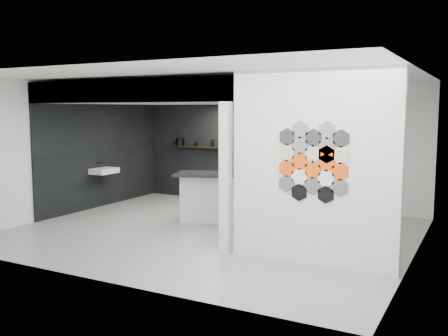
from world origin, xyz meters
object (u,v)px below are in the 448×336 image
at_px(wall_basin, 104,171).
at_px(utensil_cup, 195,144).
at_px(kettle, 270,146).
at_px(partition_panel, 313,168).
at_px(glass_bowl, 278,147).
at_px(stockpot, 180,142).
at_px(glass_vase, 278,147).
at_px(kitchen_island, 223,196).
at_px(bottle_dark, 213,143).

xyz_separation_m(wall_basin, utensil_cup, (1.16, 2.07, 0.51)).
bearing_deg(kettle, wall_basin, -164.17).
height_order(partition_panel, glass_bowl, partition_panel).
distance_m(stockpot, glass_vase, 2.69).
distance_m(kitchen_island, kettle, 2.20).
distance_m(kitchen_island, utensil_cup, 2.87).
bearing_deg(glass_vase, utensil_cup, 180.00).
xyz_separation_m(kitchen_island, glass_vase, (0.36, 2.01, 0.88)).
bearing_deg(bottle_dark, kettle, 0.00).
xyz_separation_m(partition_panel, kitchen_island, (-2.44, 1.85, -0.90)).
distance_m(glass_bowl, glass_vase, 0.02).
height_order(glass_vase, utensil_cup, glass_vase).
distance_m(glass_bowl, utensil_cup, 2.23).
relative_size(glass_bowl, utensil_cup, 1.35).
bearing_deg(glass_bowl, utensil_cup, 180.00).
height_order(partition_panel, wall_basin, partition_panel).
bearing_deg(kettle, glass_bowl, -17.16).
relative_size(wall_basin, utensil_cup, 6.74).
distance_m(kettle, bottle_dark, 1.52).
distance_m(partition_panel, kettle, 4.49).
height_order(partition_panel, utensil_cup, partition_panel).
bearing_deg(bottle_dark, wall_basin, -128.75).
bearing_deg(glass_vase, wall_basin, -148.65).
bearing_deg(partition_panel, wall_basin, 161.77).
relative_size(wall_basin, glass_bowl, 4.98).
distance_m(stockpot, utensil_cup, 0.46).
height_order(kitchen_island, glass_bowl, kitchen_island).
bearing_deg(glass_vase, glass_bowl, 0.00).
distance_m(partition_panel, utensil_cup, 5.78).
xyz_separation_m(stockpot, kettle, (2.48, 0.00, -0.02)).
xyz_separation_m(kettle, utensil_cup, (-2.02, 0.00, -0.03)).
height_order(kitchen_island, glass_vase, kitchen_island).
xyz_separation_m(wall_basin, stockpot, (0.70, 2.07, 0.56)).
height_order(wall_basin, glass_vase, glass_vase).
bearing_deg(kettle, utensil_cup, 162.84).
bearing_deg(partition_panel, bottle_dark, 134.57).
height_order(wall_basin, stockpot, stockpot).
relative_size(wall_basin, glass_vase, 4.90).
bearing_deg(kettle, glass_vase, -17.16).
bearing_deg(partition_panel, utensil_cup, 138.07).
xyz_separation_m(wall_basin, kitchen_island, (3.03, 0.05, -0.35)).
xyz_separation_m(stockpot, bottle_dark, (0.96, 0.00, -0.00)).
distance_m(glass_vase, bottle_dark, 1.73).
distance_m(partition_panel, bottle_dark, 5.43).
relative_size(partition_panel, glass_bowl, 23.24).
bearing_deg(kitchen_island, utensil_cup, 114.13).
relative_size(partition_panel, glass_vase, 22.87).
distance_m(partition_panel, glass_bowl, 4.39).
bearing_deg(wall_basin, stockpot, 71.24).
relative_size(stockpot, glass_vase, 1.78).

